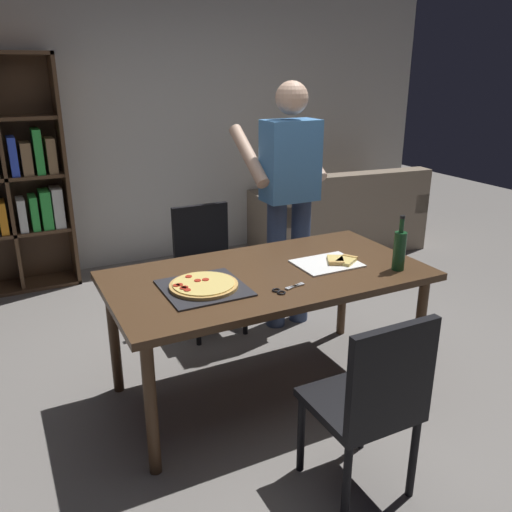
{
  "coord_description": "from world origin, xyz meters",
  "views": [
    {
      "loc": [
        -1.29,
        -2.42,
        1.83
      ],
      "look_at": [
        0.0,
        0.15,
        0.8
      ],
      "focal_mm": 37.1,
      "sensor_mm": 36.0,
      "label": 1
    }
  ],
  "objects_px": {
    "couch": "(338,220)",
    "chair_far_side": "(207,260)",
    "person_serving_pizza": "(289,193)",
    "pepperoni_pizza_on_tray": "(204,286)",
    "chair_near_camera": "(372,398)",
    "wine_bottle": "(399,250)",
    "kitchen_scissors": "(285,289)",
    "dining_table": "(268,284)"
  },
  "relations": [
    {
      "from": "couch",
      "to": "chair_far_side",
      "type": "bearing_deg",
      "value": -151.22
    },
    {
      "from": "person_serving_pizza",
      "to": "wine_bottle",
      "type": "relative_size",
      "value": 5.54
    },
    {
      "from": "pepperoni_pizza_on_tray",
      "to": "kitchen_scissors",
      "type": "relative_size",
      "value": 2.1
    },
    {
      "from": "chair_near_camera",
      "to": "wine_bottle",
      "type": "xyz_separation_m",
      "value": [
        0.68,
        0.66,
        0.36
      ]
    },
    {
      "from": "dining_table",
      "to": "pepperoni_pizza_on_tray",
      "type": "relative_size",
      "value": 4.26
    },
    {
      "from": "dining_table",
      "to": "wine_bottle",
      "type": "distance_m",
      "value": 0.76
    },
    {
      "from": "pepperoni_pizza_on_tray",
      "to": "kitchen_scissors",
      "type": "height_order",
      "value": "pepperoni_pizza_on_tray"
    },
    {
      "from": "person_serving_pizza",
      "to": "kitchen_scissors",
      "type": "bearing_deg",
      "value": -120.77
    },
    {
      "from": "chair_near_camera",
      "to": "couch",
      "type": "distance_m",
      "value": 3.5
    },
    {
      "from": "chair_far_side",
      "to": "couch",
      "type": "xyz_separation_m",
      "value": [
        1.89,
        1.04,
        -0.21
      ]
    },
    {
      "from": "dining_table",
      "to": "chair_near_camera",
      "type": "xyz_separation_m",
      "value": [
        -0.0,
        -0.95,
        -0.17
      ]
    },
    {
      "from": "chair_near_camera",
      "to": "kitchen_scissors",
      "type": "xyz_separation_m",
      "value": [
        -0.04,
        0.69,
        0.24
      ]
    },
    {
      "from": "person_serving_pizza",
      "to": "pepperoni_pizza_on_tray",
      "type": "xyz_separation_m",
      "value": [
        -0.95,
        -0.78,
        -0.23
      ]
    },
    {
      "from": "chair_near_camera",
      "to": "chair_far_side",
      "type": "height_order",
      "value": "same"
    },
    {
      "from": "kitchen_scissors",
      "to": "dining_table",
      "type": "bearing_deg",
      "value": 80.88
    },
    {
      "from": "person_serving_pizza",
      "to": "chair_near_camera",
      "type": "bearing_deg",
      "value": -108.07
    },
    {
      "from": "dining_table",
      "to": "pepperoni_pizza_on_tray",
      "type": "bearing_deg",
      "value": -172.37
    },
    {
      "from": "dining_table",
      "to": "wine_bottle",
      "type": "relative_size",
      "value": 5.61
    },
    {
      "from": "couch",
      "to": "wine_bottle",
      "type": "bearing_deg",
      "value": -118.09
    },
    {
      "from": "dining_table",
      "to": "chair_near_camera",
      "type": "bearing_deg",
      "value": -90.0
    },
    {
      "from": "chair_near_camera",
      "to": "person_serving_pizza",
      "type": "xyz_separation_m",
      "value": [
        0.55,
        1.67,
        0.49
      ]
    },
    {
      "from": "chair_near_camera",
      "to": "person_serving_pizza",
      "type": "distance_m",
      "value": 1.83
    },
    {
      "from": "person_serving_pizza",
      "to": "pepperoni_pizza_on_tray",
      "type": "relative_size",
      "value": 4.2
    },
    {
      "from": "couch",
      "to": "pepperoni_pizza_on_tray",
      "type": "relative_size",
      "value": 4.27
    },
    {
      "from": "person_serving_pizza",
      "to": "wine_bottle",
      "type": "distance_m",
      "value": 1.03
    },
    {
      "from": "chair_near_camera",
      "to": "kitchen_scissors",
      "type": "bearing_deg",
      "value": 93.49
    },
    {
      "from": "chair_near_camera",
      "to": "person_serving_pizza",
      "type": "bearing_deg",
      "value": 71.93
    },
    {
      "from": "dining_table",
      "to": "chair_far_side",
      "type": "height_order",
      "value": "chair_far_side"
    },
    {
      "from": "chair_near_camera",
      "to": "wine_bottle",
      "type": "height_order",
      "value": "wine_bottle"
    },
    {
      "from": "chair_far_side",
      "to": "pepperoni_pizza_on_tray",
      "type": "height_order",
      "value": "chair_far_side"
    },
    {
      "from": "dining_table",
      "to": "person_serving_pizza",
      "type": "bearing_deg",
      "value": 53.08
    },
    {
      "from": "chair_near_camera",
      "to": "kitchen_scissors",
      "type": "relative_size",
      "value": 4.54
    },
    {
      "from": "couch",
      "to": "person_serving_pizza",
      "type": "bearing_deg",
      "value": -136.91
    },
    {
      "from": "chair_far_side",
      "to": "person_serving_pizza",
      "type": "xyz_separation_m",
      "value": [
        0.55,
        -0.22,
        0.49
      ]
    },
    {
      "from": "pepperoni_pizza_on_tray",
      "to": "chair_near_camera",
      "type": "bearing_deg",
      "value": -65.56
    },
    {
      "from": "pepperoni_pizza_on_tray",
      "to": "person_serving_pizza",
      "type": "bearing_deg",
      "value": 39.38
    },
    {
      "from": "dining_table",
      "to": "kitchen_scissors",
      "type": "bearing_deg",
      "value": -99.12
    },
    {
      "from": "couch",
      "to": "person_serving_pizza",
      "type": "relative_size",
      "value": 1.02
    },
    {
      "from": "dining_table",
      "to": "kitchen_scissors",
      "type": "height_order",
      "value": "kitchen_scissors"
    },
    {
      "from": "dining_table",
      "to": "chair_near_camera",
      "type": "height_order",
      "value": "chair_near_camera"
    },
    {
      "from": "couch",
      "to": "kitchen_scissors",
      "type": "bearing_deg",
      "value": -130.73
    },
    {
      "from": "couch",
      "to": "kitchen_scissors",
      "type": "xyz_separation_m",
      "value": [
        -1.94,
        -2.25,
        0.45
      ]
    }
  ]
}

